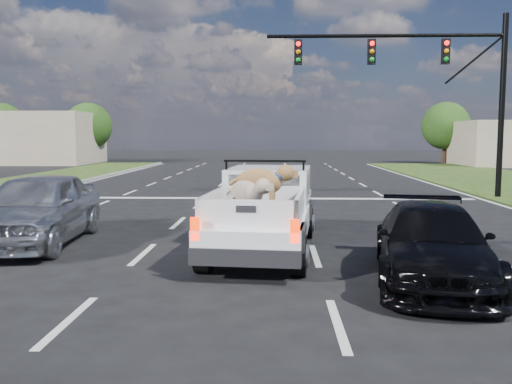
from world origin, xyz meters
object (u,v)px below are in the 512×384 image
silver_sedan (37,208)px  black_coupe (432,244)px  traffic_signal (439,75)px  pickup_truck (264,208)px

silver_sedan → black_coupe: bearing=-23.7°
traffic_signal → pickup_truck: (-6.49, -10.04, -3.82)m
traffic_signal → black_coupe: bearing=-106.5°
traffic_signal → pickup_truck: traffic_signal is taller
traffic_signal → silver_sedan: bearing=-140.6°
pickup_truck → black_coupe: 3.66m
silver_sedan → pickup_truck: bearing=-10.0°
traffic_signal → black_coupe: (-3.66, -12.35, -4.09)m
traffic_signal → silver_sedan: traffic_signal is taller
pickup_truck → traffic_signal: bearing=62.7°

